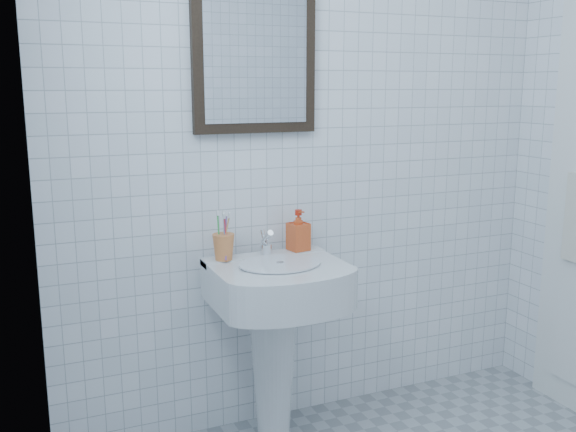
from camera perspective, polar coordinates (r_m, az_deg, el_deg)
name	(u,v)px	position (r m, az deg, el deg)	size (l,w,h in m)	color
wall_back	(313,128)	(2.67, 2.24, 7.80)	(2.20, 0.02, 2.50)	white
wall_left	(45,185)	(1.22, -20.78, 2.63)	(0.02, 2.40, 2.50)	white
washbasin	(275,322)	(2.53, -1.15, -9.43)	(0.50, 0.37, 0.77)	silver
faucet	(266,245)	(2.52, -1.96, -2.55)	(0.05, 0.10, 0.11)	silver
toothbrush_cup	(224,247)	(2.47, -5.75, -2.75)	(0.08, 0.08, 0.10)	orange
soap_dispenser	(298,230)	(2.60, 0.92, -1.26)	(0.07, 0.08, 0.17)	red
wall_mirror	(255,52)	(2.55, -2.97, 14.35)	(0.50, 0.04, 0.62)	black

